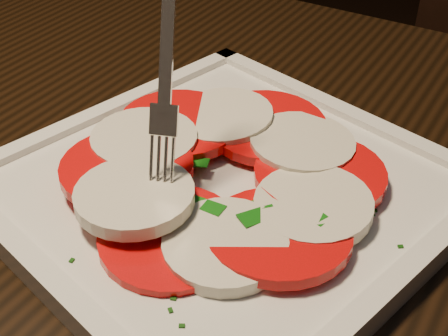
# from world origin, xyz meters

# --- Properties ---
(table) EXTENTS (1.25, 0.88, 0.75)m
(table) POSITION_xyz_m (0.14, -0.16, 0.65)
(table) COLOR black
(table) RESTS_ON ground
(plate) EXTENTS (0.35, 0.35, 0.01)m
(plate) POSITION_xyz_m (0.14, -0.14, 0.76)
(plate) COLOR white
(plate) RESTS_ON table
(caprese_salad) EXTENTS (0.26, 0.24, 0.03)m
(caprese_salad) POSITION_xyz_m (0.14, -0.14, 0.78)
(caprese_salad) COLOR red
(caprese_salad) RESTS_ON plate
(fork) EXTENTS (0.05, 0.07, 0.16)m
(fork) POSITION_xyz_m (0.10, -0.14, 0.87)
(fork) COLOR white
(fork) RESTS_ON caprese_salad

